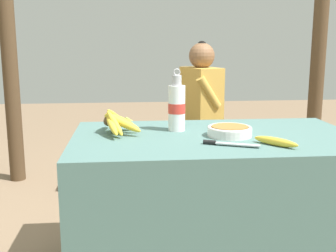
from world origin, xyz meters
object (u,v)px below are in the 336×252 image
at_px(wooden_bench, 173,144).
at_px(seated_vendor, 196,106).
at_px(water_bottle, 177,107).
at_px(banana_bunch_green, 130,126).
at_px(knife, 223,143).
at_px(support_post_near, 8,43).
at_px(banana_bunch_ripe, 116,121).
at_px(serving_bowl, 230,130).
at_px(support_post_far, 319,43).
at_px(loose_banana_front, 276,142).

distance_m(wooden_bench, seated_vendor, 0.35).
distance_m(water_bottle, banana_bunch_green, 1.18).
bearing_deg(knife, support_post_near, 150.39).
height_order(wooden_bench, seated_vendor, seated_vendor).
relative_size(wooden_bench, seated_vendor, 1.17).
relative_size(banana_bunch_ripe, banana_bunch_green, 1.17).
relative_size(serving_bowl, seated_vendor, 0.19).
relative_size(seated_vendor, support_post_far, 0.51).
bearing_deg(support_post_near, banana_bunch_ripe, -59.13).
bearing_deg(seated_vendor, loose_banana_front, 75.26).
distance_m(seated_vendor, support_post_near, 1.55).
distance_m(banana_bunch_ripe, loose_banana_front, 0.75).
distance_m(loose_banana_front, support_post_near, 2.38).
distance_m(knife, support_post_near, 2.23).
bearing_deg(loose_banana_front, support_post_near, 131.43).
relative_size(banana_bunch_ripe, serving_bowl, 1.59).
distance_m(banana_bunch_ripe, support_post_far, 2.24).
bearing_deg(support_post_far, water_bottle, -134.23).
bearing_deg(loose_banana_front, knife, 173.73).
relative_size(banana_bunch_ripe, seated_vendor, 0.29).
bearing_deg(support_post_near, support_post_far, 0.00).
bearing_deg(seated_vendor, knife, 66.14).
distance_m(banana_bunch_ripe, seated_vendor, 1.24).
distance_m(banana_bunch_ripe, wooden_bench, 1.28).
relative_size(loose_banana_front, seated_vendor, 0.16).
distance_m(banana_bunch_ripe, knife, 0.55).
height_order(wooden_bench, support_post_near, support_post_near).
distance_m(serving_bowl, banana_bunch_green, 1.36).
relative_size(serving_bowl, knife, 0.90).
xyz_separation_m(water_bottle, support_post_far, (1.37, 1.41, 0.31)).
distance_m(loose_banana_front, knife, 0.22).
bearing_deg(serving_bowl, wooden_bench, 96.05).
bearing_deg(banana_bunch_ripe, seated_vendor, 62.63).
xyz_separation_m(wooden_bench, banana_bunch_green, (-0.33, 0.01, 0.14)).
xyz_separation_m(banana_bunch_ripe, water_bottle, (0.30, 0.04, 0.06)).
relative_size(serving_bowl, support_post_near, 0.09).
xyz_separation_m(banana_bunch_ripe, banana_bunch_green, (0.07, 1.16, -0.26)).
relative_size(knife, banana_bunch_green, 0.82).
relative_size(water_bottle, wooden_bench, 0.23).
bearing_deg(wooden_bench, water_bottle, -95.25).
bearing_deg(serving_bowl, support_post_near, 131.99).
bearing_deg(seated_vendor, water_bottle, 56.22).
xyz_separation_m(serving_bowl, seated_vendor, (0.04, 1.21, -0.06)).
bearing_deg(loose_banana_front, water_bottle, 137.61).
bearing_deg(water_bottle, banana_bunch_green, 101.51).
distance_m(seated_vendor, banana_bunch_green, 0.53).
xyz_separation_m(knife, banana_bunch_green, (-0.39, 1.44, -0.21)).
bearing_deg(serving_bowl, loose_banana_front, -53.21).
bearing_deg(knife, serving_bowl, 91.24).
distance_m(serving_bowl, water_bottle, 0.29).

